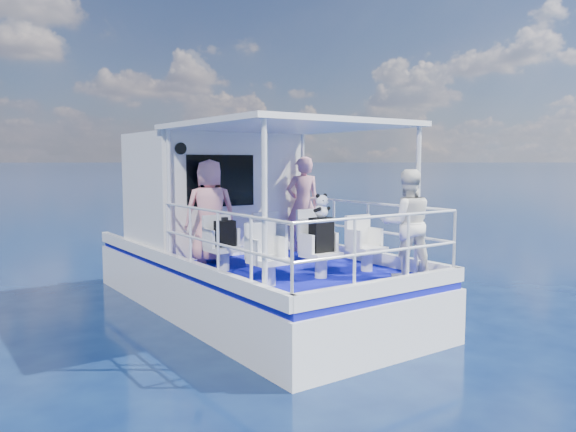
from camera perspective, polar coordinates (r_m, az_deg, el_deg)
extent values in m
plane|color=#08173F|center=(9.31, -0.93, -10.56)|extent=(2000.00, 2000.00, 0.00)
cube|color=white|center=(10.13, -4.12, -9.24)|extent=(3.00, 7.00, 1.60)
cube|color=#09097D|center=(9.95, -4.16, -4.50)|extent=(2.90, 6.90, 0.10)
cube|color=white|center=(10.95, -7.68, 2.45)|extent=(2.85, 2.00, 2.20)
cube|color=white|center=(8.80, -0.22, 9.17)|extent=(3.00, 3.20, 0.08)
cylinder|color=white|center=(6.81, -2.40, 0.61)|extent=(0.07, 0.07, 2.20)
cylinder|color=white|center=(8.56, 13.04, 1.49)|extent=(0.07, 0.07, 2.20)
cylinder|color=white|center=(9.38, -11.95, 1.86)|extent=(0.07, 0.07, 2.20)
cylinder|color=white|center=(10.72, 1.47, 2.44)|extent=(0.07, 0.07, 2.20)
cube|color=white|center=(8.78, -6.56, -4.28)|extent=(0.48, 0.46, 0.38)
cube|color=white|center=(9.24, -1.63, -3.76)|extent=(0.48, 0.46, 0.38)
cube|color=white|center=(9.75, 2.81, -3.26)|extent=(0.48, 0.46, 0.38)
cube|color=white|center=(7.68, -1.94, -5.68)|extent=(0.48, 0.46, 0.38)
cube|color=white|center=(8.20, 3.37, -4.97)|extent=(0.48, 0.46, 0.38)
cube|color=white|center=(8.77, 8.01, -4.31)|extent=(0.48, 0.46, 0.38)
imported|color=pink|center=(9.40, -7.92, 0.47)|extent=(0.76, 0.66, 1.72)
imported|color=pink|center=(10.55, 1.52, 1.23)|extent=(0.75, 0.61, 1.77)
imported|color=white|center=(8.32, 12.00, -0.76)|extent=(0.96, 0.90, 1.57)
cube|color=black|center=(8.70, -6.43, -1.79)|extent=(0.30, 0.17, 0.40)
cube|color=black|center=(8.12, 3.42, -1.93)|extent=(0.33, 0.19, 0.50)
cube|color=black|center=(8.68, -6.45, -0.30)|extent=(0.09, 0.05, 0.05)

